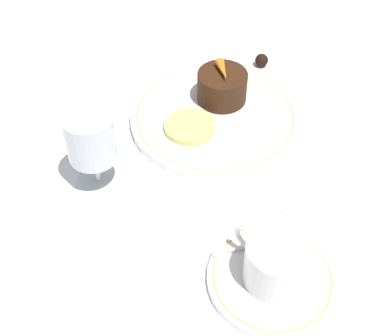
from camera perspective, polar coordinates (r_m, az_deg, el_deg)
ground_plane at (r=0.84m, az=1.76°, el=3.32°), size 3.00×3.00×0.00m
dinner_plate at (r=0.86m, az=2.46°, el=5.47°), size 0.27×0.27×0.01m
saucer at (r=0.68m, az=8.51°, el=-11.59°), size 0.16×0.16×0.01m
coffee_cup at (r=0.65m, az=8.99°, el=-9.83°), size 0.10×0.08×0.06m
spoon at (r=0.69m, az=5.58°, el=-8.52°), size 0.07×0.10×0.00m
wine_glass at (r=0.73m, az=-10.68°, el=2.83°), size 0.07×0.07×0.12m
fork at (r=0.79m, az=12.37°, el=-1.25°), size 0.05×0.19×0.01m
dessert_cake at (r=0.87m, az=3.22°, el=8.66°), size 0.08×0.08×0.05m
carrot_garnish at (r=0.85m, az=3.32°, el=10.39°), size 0.05×0.04×0.02m
pineapple_slice at (r=0.83m, az=-0.23°, el=4.44°), size 0.08×0.08×0.01m
chocolate_truffle at (r=0.98m, az=7.43°, el=11.33°), size 0.02×0.02×0.02m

